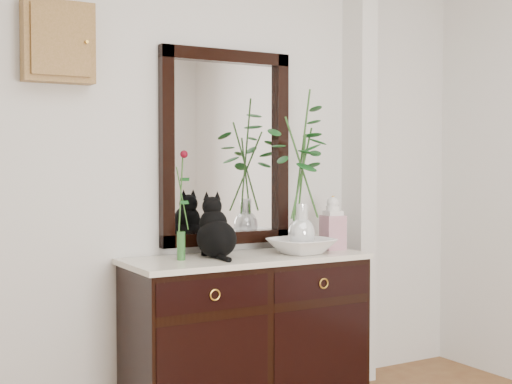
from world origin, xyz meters
TOP-DOWN VIEW (x-y plane):
  - wall_back at (0.00, 1.98)m, footprint 3.60×0.04m
  - pilaster at (1.00, 1.90)m, footprint 0.12×0.20m
  - sideboard at (0.10, 1.73)m, footprint 1.33×0.52m
  - wall_mirror at (0.10, 1.97)m, footprint 0.80×0.06m
  - key_cabinet at (-0.85, 1.94)m, footprint 0.35×0.10m
  - cat at (-0.07, 1.76)m, footprint 0.25×0.30m
  - lotus_bowl at (0.41, 1.66)m, footprint 0.39×0.39m
  - vase_branches at (0.41, 1.66)m, footprint 0.53×0.53m
  - bud_vase_rose at (-0.28, 1.75)m, footprint 0.08×0.08m
  - ginger_jar at (0.67, 1.72)m, footprint 0.13×0.13m

SIDE VIEW (x-z plane):
  - sideboard at x=0.10m, z-range 0.06..0.88m
  - lotus_bowl at x=0.41m, z-range 0.85..0.94m
  - ginger_jar at x=0.67m, z-range 0.85..1.17m
  - cat at x=-0.07m, z-range 0.85..1.18m
  - bud_vase_rose at x=-0.28m, z-range 0.85..1.43m
  - vase_branches at x=0.41m, z-range 0.87..1.77m
  - wall_back at x=0.00m, z-range 0.00..2.70m
  - pilaster at x=1.00m, z-range 0.00..2.70m
  - wall_mirror at x=0.10m, z-range 0.89..1.99m
  - key_cabinet at x=-0.85m, z-range 1.75..2.15m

